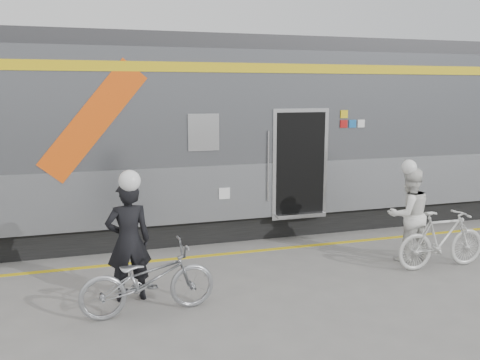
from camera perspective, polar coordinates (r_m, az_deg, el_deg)
name	(u,v)px	position (r m, az deg, el deg)	size (l,w,h in m)	color
ground	(320,291)	(8.04, 8.92, -12.23)	(90.00, 90.00, 0.00)	slate
train	(179,136)	(11.07, -6.86, 4.91)	(24.00, 3.17, 4.10)	black
safety_strip	(270,249)	(9.89, 3.40, -7.79)	(24.00, 0.12, 0.01)	gold
man	(129,241)	(7.54, -12.41, -6.74)	(0.64, 0.42, 1.77)	black
bicycle_left	(148,279)	(7.17, -10.27, -10.92)	(0.65, 1.85, 0.97)	#96989D
woman	(409,215)	(9.58, 18.40, -3.70)	(0.82, 0.64, 1.68)	white
bicycle_right	(442,239)	(9.42, 21.73, -6.22)	(0.48, 1.69, 1.02)	beige
helmet_man	(126,170)	(7.31, -12.71, 1.07)	(0.31, 0.31, 0.31)	white
helmet_woman	(412,161)	(9.41, 18.73, 2.06)	(0.27, 0.27, 0.27)	white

